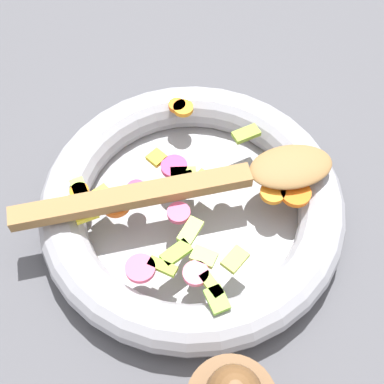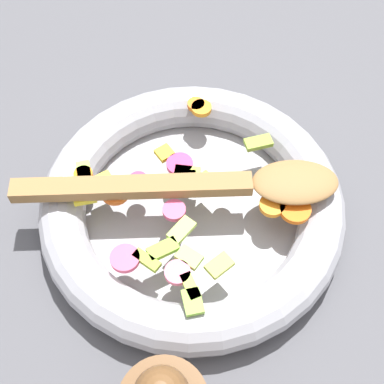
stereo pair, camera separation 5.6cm
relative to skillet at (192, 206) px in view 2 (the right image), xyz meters
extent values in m
plane|color=#4C4C51|center=(0.00, 0.00, -0.02)|extent=(4.00, 4.00, 0.00)
cylinder|color=gray|center=(0.00, 0.00, -0.02)|extent=(0.28, 0.28, 0.01)
torus|color=#9E9EA5|center=(0.00, 0.00, 0.00)|extent=(0.33, 0.33, 0.05)
cylinder|color=orange|center=(-0.12, -0.02, 0.03)|extent=(0.03, 0.03, 0.01)
cylinder|color=orange|center=(0.00, 0.11, 0.03)|extent=(0.04, 0.04, 0.01)
cylinder|color=orange|center=(-0.04, 0.12, 0.03)|extent=(0.03, 0.03, 0.01)
cylinder|color=orange|center=(-0.02, 0.04, 0.03)|extent=(0.03, 0.03, 0.01)
cylinder|color=orange|center=(-0.11, -0.01, 0.03)|extent=(0.03, 0.03, 0.01)
cylinder|color=orange|center=(0.00, 0.08, 0.03)|extent=(0.03, 0.03, 0.01)
cylinder|color=#DB5E1C|center=(0.02, -0.08, 0.03)|extent=(0.03, 0.03, 0.01)
cylinder|color=orange|center=(0.01, -0.12, 0.03)|extent=(0.02, 0.02, 0.01)
cube|color=#8DB136|center=(-0.08, 0.06, 0.03)|extent=(0.03, 0.03, 0.01)
cube|color=#A7C345|center=(0.11, 0.02, 0.03)|extent=(0.03, 0.03, 0.01)
cube|color=#BECF4C|center=(0.08, 0.04, 0.03)|extent=(0.03, 0.03, 0.01)
cube|color=#A9C944|center=(-0.02, -0.01, 0.03)|extent=(0.01, 0.03, 0.01)
cube|color=#97BE36|center=(0.09, -0.03, 0.03)|extent=(0.02, 0.03, 0.01)
cube|color=#89C442|center=(0.12, 0.03, 0.03)|extent=(0.03, 0.03, 0.01)
cube|color=#B4D55E|center=(0.08, 0.01, 0.03)|extent=(0.02, 0.03, 0.01)
cube|color=#9CCE4C|center=(0.00, -0.12, 0.03)|extent=(0.03, 0.02, 0.01)
cube|color=#95D14C|center=(-0.01, -0.01, 0.03)|extent=(0.03, 0.02, 0.01)
cube|color=#B9DB5B|center=(0.05, 0.00, 0.03)|extent=(0.03, 0.03, 0.01)
cube|color=#8BC039|center=(0.07, -0.01, 0.03)|extent=(0.03, 0.03, 0.01)
cylinder|color=#DF4179|center=(0.02, -0.08, 0.03)|extent=(0.03, 0.03, 0.01)
cylinder|color=#E96682|center=(0.09, 0.01, 0.03)|extent=(0.03, 0.03, 0.01)
cylinder|color=#D3356A|center=(-0.03, -0.02, 0.03)|extent=(0.04, 0.04, 0.01)
cylinder|color=#E04B70|center=(0.09, -0.05, 0.03)|extent=(0.04, 0.04, 0.01)
cylinder|color=#D94B76|center=(0.03, -0.01, 0.03)|extent=(0.03, 0.03, 0.01)
cylinder|color=#D4315B|center=(0.00, -0.06, 0.03)|extent=(0.02, 0.02, 0.01)
cube|color=yellow|center=(0.01, -0.09, 0.03)|extent=(0.03, 0.03, 0.01)
cube|color=yellow|center=(-0.04, -0.04, 0.03)|extent=(0.02, 0.02, 0.01)
cube|color=yellow|center=(0.03, -0.11, 0.03)|extent=(0.03, 0.03, 0.01)
cube|color=yellow|center=(-0.01, 0.01, 0.03)|extent=(0.03, 0.03, 0.01)
cube|color=olive|center=(0.02, -0.06, 0.04)|extent=(0.08, 0.25, 0.01)
ellipsoid|color=olive|center=(-0.03, 0.10, 0.04)|extent=(0.08, 0.10, 0.01)
camera|label=1|loc=(0.30, 0.01, 0.50)|focal=50.00mm
camera|label=2|loc=(0.30, 0.07, 0.50)|focal=50.00mm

